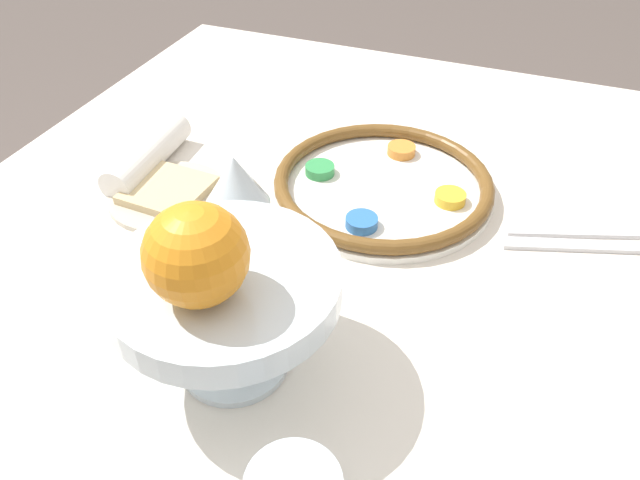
{
  "coord_description": "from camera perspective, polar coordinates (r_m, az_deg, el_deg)",
  "views": [
    {
      "loc": [
        0.62,
        0.22,
        1.22
      ],
      "look_at": [
        0.09,
        0.01,
        0.75
      ],
      "focal_mm": 35.0,
      "sensor_mm": 36.0,
      "label": 1
    }
  ],
  "objects": [
    {
      "name": "fork_right",
      "position": [
        0.86,
        22.19,
        -0.46
      ],
      "size": [
        0.07,
        0.18,
        0.01
      ],
      "color": "silver",
      "rests_on": "dining_table"
    },
    {
      "name": "orange_fruit",
      "position": [
        0.53,
        -11.25,
        -1.34
      ],
      "size": [
        0.09,
        0.09,
        0.09
      ],
      "color": "orange",
      "rests_on": "fruit_stand"
    },
    {
      "name": "napkin_roll",
      "position": [
        0.96,
        -15.48,
        7.52
      ],
      "size": [
        0.19,
        0.06,
        0.05
      ],
      "color": "white",
      "rests_on": "dining_table"
    },
    {
      "name": "bread_plate",
      "position": [
        0.9,
        -13.69,
        4.14
      ],
      "size": [
        0.17,
        0.17,
        0.02
      ],
      "color": "beige",
      "rests_on": "dining_table"
    },
    {
      "name": "fruit_stand",
      "position": [
        0.59,
        -8.66,
        -4.58
      ],
      "size": [
        0.22,
        0.22,
        0.13
      ],
      "color": "silver",
      "rests_on": "dining_table"
    },
    {
      "name": "dining_table",
      "position": [
        1.09,
        1.17,
        -13.19
      ],
      "size": [
        1.13,
        1.05,
        0.71
      ],
      "color": "silver",
      "rests_on": "ground_plane"
    },
    {
      "name": "seder_plate",
      "position": [
        0.88,
        5.78,
        5.09
      ],
      "size": [
        0.31,
        0.31,
        0.03
      ],
      "color": "white",
      "rests_on": "dining_table"
    },
    {
      "name": "fork_left",
      "position": [
        0.88,
        22.32,
        0.71
      ],
      "size": [
        0.08,
        0.18,
        0.01
      ],
      "color": "silver",
      "rests_on": "dining_table"
    },
    {
      "name": "wine_glass",
      "position": [
        0.73,
        -7.69,
        5.05
      ],
      "size": [
        0.08,
        0.08,
        0.14
      ],
      "color": "silver",
      "rests_on": "dining_table"
    }
  ]
}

